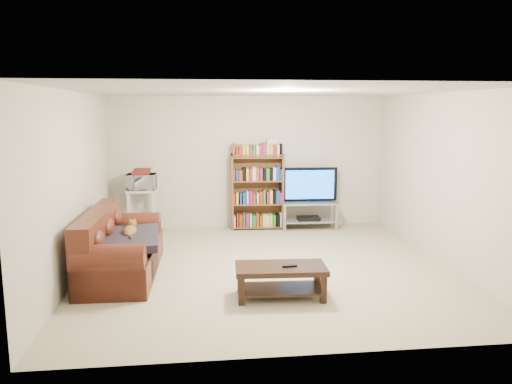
{
  "coord_description": "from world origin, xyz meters",
  "views": [
    {
      "loc": [
        -0.91,
        -6.57,
        2.17
      ],
      "look_at": [
        -0.1,
        0.4,
        1.0
      ],
      "focal_mm": 35.0,
      "sensor_mm": 36.0,
      "label": 1
    }
  ],
  "objects": [
    {
      "name": "dvd_player",
      "position": [
        1.08,
        2.2,
        0.19
      ],
      "size": [
        0.41,
        0.29,
        0.06
      ],
      "primitive_type": "cube",
      "rotation": [
        0.0,
        0.0,
        -0.04
      ],
      "color": "black",
      "rests_on": "tv_stand"
    },
    {
      "name": "wall_front",
      "position": [
        0.0,
        -2.5,
        1.2
      ],
      "size": [
        5.0,
        0.0,
        5.0
      ],
      "primitive_type": "plane",
      "rotation": [
        -1.57,
        0.0,
        0.0
      ],
      "color": "beige",
      "rests_on": "ground"
    },
    {
      "name": "wall_right",
      "position": [
        2.5,
        0.0,
        1.2
      ],
      "size": [
        0.0,
        5.0,
        5.0
      ],
      "primitive_type": "plane",
      "rotation": [
        1.57,
        0.0,
        -1.57
      ],
      "color": "beige",
      "rests_on": "ground"
    },
    {
      "name": "tv_stand",
      "position": [
        1.08,
        2.2,
        0.34
      ],
      "size": [
        1.01,
        0.49,
        0.5
      ],
      "rotation": [
        0.0,
        0.0,
        -0.04
      ],
      "color": "#999EA3",
      "rests_on": "floor"
    },
    {
      "name": "microwave_stand",
      "position": [
        -1.89,
        2.1,
        0.51
      ],
      "size": [
        0.51,
        0.38,
        0.8
      ],
      "rotation": [
        0.0,
        0.0,
        -0.04
      ],
      "color": "silver",
      "rests_on": "floor"
    },
    {
      "name": "coffee_table",
      "position": [
        0.01,
        -1.1,
        0.26
      ],
      "size": [
        1.07,
        0.57,
        0.38
      ],
      "rotation": [
        0.0,
        0.0,
        -0.05
      ],
      "color": "black",
      "rests_on": "floor"
    },
    {
      "name": "television",
      "position": [
        1.08,
        2.2,
        0.81
      ],
      "size": [
        1.08,
        0.18,
        0.62
      ],
      "primitive_type": "imported",
      "rotation": [
        0.0,
        0.0,
        3.1
      ],
      "color": "black",
      "rests_on": "tv_stand"
    },
    {
      "name": "blanket",
      "position": [
        -1.83,
        -0.19,
        0.51
      ],
      "size": [
        0.84,
        1.05,
        0.18
      ],
      "primitive_type": "cube",
      "rotation": [
        0.05,
        -0.04,
        0.06
      ],
      "color": "#26222B",
      "rests_on": "sofa"
    },
    {
      "name": "microwave",
      "position": [
        -1.89,
        2.1,
        0.93
      ],
      "size": [
        0.5,
        0.35,
        0.27
      ],
      "primitive_type": "imported",
      "rotation": [
        0.0,
        0.0,
        -0.04
      ],
      "color": "silver",
      "rests_on": "microwave_stand"
    },
    {
      "name": "bookshelf",
      "position": [
        0.15,
        2.3,
        0.71
      ],
      "size": [
        0.96,
        0.34,
        1.37
      ],
      "rotation": [
        0.0,
        0.0,
        -0.05
      ],
      "color": "brown",
      "rests_on": "floor"
    },
    {
      "name": "wall_left",
      "position": [
        -2.5,
        0.0,
        1.2
      ],
      "size": [
        0.0,
        5.0,
        5.0
      ],
      "primitive_type": "plane",
      "rotation": [
        1.57,
        0.0,
        1.57
      ],
      "color": "beige",
      "rests_on": "ground"
    },
    {
      "name": "sofa",
      "position": [
        -2.01,
        -0.05,
        0.31
      ],
      "size": [
        0.91,
        2.03,
        0.86
      ],
      "rotation": [
        0.0,
        0.0,
        -0.02
      ],
      "color": "#4E1F14",
      "rests_on": "floor"
    },
    {
      "name": "remote",
      "position": [
        0.11,
        -1.15,
        0.39
      ],
      "size": [
        0.17,
        0.06,
        0.02
      ],
      "primitive_type": "cube",
      "rotation": [
        0.0,
        0.0,
        0.1
      ],
      "color": "black",
      "rests_on": "coffee_table"
    },
    {
      "name": "shelf_clutter",
      "position": [
        0.24,
        2.31,
        1.48
      ],
      "size": [
        0.7,
        0.22,
        0.28
      ],
      "rotation": [
        0.0,
        0.0,
        -0.05
      ],
      "color": "silver",
      "rests_on": "bookshelf"
    },
    {
      "name": "cat",
      "position": [
        -1.83,
        -0.0,
        0.57
      ],
      "size": [
        0.23,
        0.55,
        0.16
      ],
      "primitive_type": null,
      "rotation": [
        0.0,
        0.0,
        -0.02
      ],
      "color": "brown",
      "rests_on": "sofa"
    },
    {
      "name": "floor",
      "position": [
        0.0,
        0.0,
        0.0
      ],
      "size": [
        5.0,
        5.0,
        0.0
      ],
      "primitive_type": "plane",
      "color": "#C5B892",
      "rests_on": "ground"
    },
    {
      "name": "game_boxes",
      "position": [
        -1.89,
        2.1,
        1.09
      ],
      "size": [
        0.3,
        0.26,
        0.05
      ],
      "primitive_type": "cube",
      "rotation": [
        0.0,
        0.0,
        -0.04
      ],
      "color": "maroon",
      "rests_on": "microwave"
    },
    {
      "name": "wall_back",
      "position": [
        0.0,
        2.5,
        1.2
      ],
      "size": [
        5.0,
        0.0,
        5.0
      ],
      "primitive_type": "plane",
      "rotation": [
        1.57,
        0.0,
        0.0
      ],
      "color": "beige",
      "rests_on": "ground"
    },
    {
      "name": "ceiling",
      "position": [
        0.0,
        0.0,
        2.4
      ],
      "size": [
        5.0,
        5.0,
        0.0
      ],
      "primitive_type": "plane",
      "rotation": [
        3.14,
        0.0,
        0.0
      ],
      "color": "white",
      "rests_on": "ground"
    }
  ]
}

